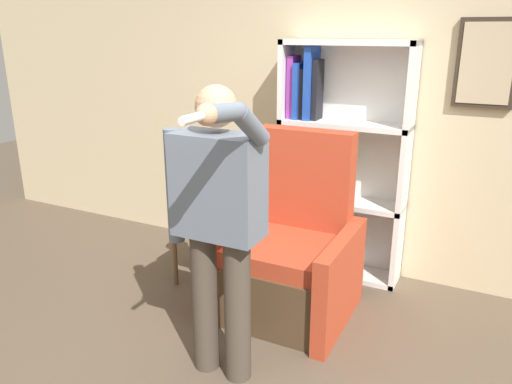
{
  "coord_description": "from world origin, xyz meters",
  "views": [
    {
      "loc": [
        1.0,
        -1.82,
        1.92
      ],
      "look_at": [
        -0.25,
        0.69,
        1.01
      ],
      "focal_mm": 35.0,
      "sensor_mm": 36.0,
      "label": 1
    }
  ],
  "objects_px": {
    "person_standing": "(218,218)",
    "side_table": "(201,231)",
    "bookcase": "(328,164)",
    "armchair": "(289,258)",
    "table_lamp": "(199,180)"
  },
  "relations": [
    {
      "from": "person_standing",
      "to": "side_table",
      "type": "relative_size",
      "value": 3.02
    },
    {
      "from": "bookcase",
      "to": "armchair",
      "type": "height_order",
      "value": "bookcase"
    },
    {
      "from": "bookcase",
      "to": "armchair",
      "type": "relative_size",
      "value": 1.47
    },
    {
      "from": "person_standing",
      "to": "side_table",
      "type": "distance_m",
      "value": 1.27
    },
    {
      "from": "armchair",
      "to": "side_table",
      "type": "distance_m",
      "value": 0.78
    },
    {
      "from": "table_lamp",
      "to": "side_table",
      "type": "bearing_deg",
      "value": 0.0
    },
    {
      "from": "armchair",
      "to": "side_table",
      "type": "relative_size",
      "value": 2.29
    },
    {
      "from": "bookcase",
      "to": "table_lamp",
      "type": "distance_m",
      "value": 1.04
    },
    {
      "from": "side_table",
      "to": "table_lamp",
      "type": "distance_m",
      "value": 0.41
    },
    {
      "from": "side_table",
      "to": "table_lamp",
      "type": "height_order",
      "value": "table_lamp"
    },
    {
      "from": "armchair",
      "to": "person_standing",
      "type": "distance_m",
      "value": 1.02
    },
    {
      "from": "table_lamp",
      "to": "armchair",
      "type": "bearing_deg",
      "value": -4.96
    },
    {
      "from": "bookcase",
      "to": "person_standing",
      "type": "xyz_separation_m",
      "value": [
        -0.09,
        -1.56,
        0.05
      ]
    },
    {
      "from": "bookcase",
      "to": "armchair",
      "type": "distance_m",
      "value": 0.89
    },
    {
      "from": "armchair",
      "to": "side_table",
      "type": "xyz_separation_m",
      "value": [
        -0.78,
        0.07,
        0.04
      ]
    }
  ]
}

